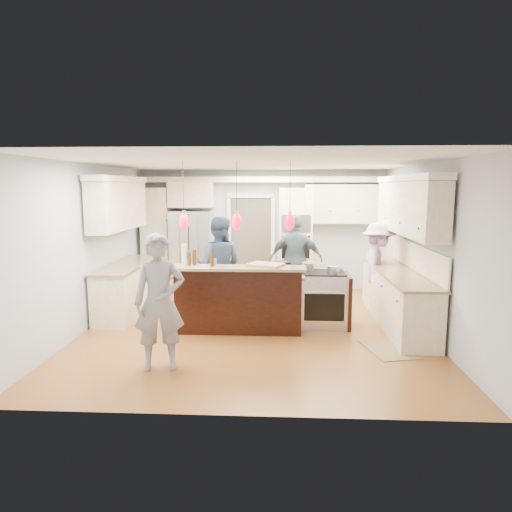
{
  "coord_description": "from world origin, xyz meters",
  "views": [
    {
      "loc": [
        0.4,
        -7.36,
        2.33
      ],
      "look_at": [
        0.0,
        0.35,
        1.15
      ],
      "focal_mm": 32.0,
      "sensor_mm": 36.0,
      "label": 1
    }
  ],
  "objects": [
    {
      "name": "person_far_right",
      "position": [
        0.73,
        1.6,
        0.89
      ],
      "size": [
        1.08,
        0.53,
        1.79
      ],
      "primitive_type": "imported",
      "rotation": [
        0.0,
        0.0,
        3.05
      ],
      "color": "#42585D",
      "rests_on": "ground"
    },
    {
      "name": "beer_bottle_b",
      "position": [
        -0.63,
        -0.56,
        1.23
      ],
      "size": [
        0.07,
        0.07,
        0.22
      ],
      "primitive_type": "cylinder",
      "rotation": [
        0.0,
        0.0,
        0.38
      ],
      "color": "#42260B",
      "rests_on": "kitchen_island"
    },
    {
      "name": "pot_small",
      "position": [
        1.3,
        0.17,
        0.97
      ],
      "size": [
        0.2,
        0.2,
        0.1
      ],
      "primitive_type": "cylinder",
      "color": "#B7B7BC",
      "rests_on": "island_range"
    },
    {
      "name": "ground_plane",
      "position": [
        0.0,
        0.0,
        0.0
      ],
      "size": [
        6.0,
        6.0,
        0.0
      ],
      "primitive_type": "plane",
      "color": "#9E652B",
      "rests_on": "ground"
    },
    {
      "name": "right_counter_run",
      "position": [
        2.44,
        0.3,
        1.06
      ],
      "size": [
        0.64,
        3.1,
        2.51
      ],
      "color": "#FCF1CC",
      "rests_on": "ground"
    },
    {
      "name": "person_range_side",
      "position": [
        2.25,
        1.13,
        0.84
      ],
      "size": [
        0.86,
        1.21,
        1.69
      ],
      "primitive_type": "imported",
      "rotation": [
        0.0,
        0.0,
        1.33
      ],
      "color": "#BE96CA",
      "rests_on": "ground"
    },
    {
      "name": "oven_column",
      "position": [
        0.75,
        2.67,
        1.15
      ],
      "size": [
        0.72,
        0.69,
        2.3
      ],
      "color": "#FCF1CC",
      "rests_on": "ground"
    },
    {
      "name": "pendant_lights",
      "position": [
        -0.25,
        -0.51,
        1.8
      ],
      "size": [
        1.75,
        0.15,
        1.03
      ],
      "color": "black",
      "rests_on": "ground"
    },
    {
      "name": "back_upper_cabinets",
      "position": [
        -0.75,
        2.76,
        1.67
      ],
      "size": [
        5.3,
        0.61,
        2.54
      ],
      "color": "#FCF1CC",
      "rests_on": "ground"
    },
    {
      "name": "refrigerator",
      "position": [
        -1.55,
        2.64,
        0.9
      ],
      "size": [
        0.9,
        0.7,
        1.8
      ],
      "primitive_type": "cube",
      "color": "#B7B7BC",
      "rests_on": "ground"
    },
    {
      "name": "beer_bottle_c",
      "position": [
        -0.92,
        -0.44,
        1.24
      ],
      "size": [
        0.07,
        0.07,
        0.24
      ],
      "primitive_type": "cylinder",
      "rotation": [
        0.0,
        0.0,
        -0.15
      ],
      "color": "#42260B",
      "rests_on": "kitchen_island"
    },
    {
      "name": "floor_rug",
      "position": [
        1.99,
        -0.97,
        0.01
      ],
      "size": [
        0.78,
        0.99,
        0.01
      ],
      "primitive_type": "cube",
      "rotation": [
        0.0,
        0.0,
        0.23
      ],
      "color": "#8E794D",
      "rests_on": "ground"
    },
    {
      "name": "person_bar_end",
      "position": [
        -1.12,
        -1.8,
        0.88
      ],
      "size": [
        0.72,
        0.55,
        1.75
      ],
      "primitive_type": "imported",
      "rotation": [
        0.0,
        0.0,
        0.22
      ],
      "color": "slate",
      "rests_on": "ground"
    },
    {
      "name": "person_far_left",
      "position": [
        -0.71,
        0.85,
        0.9
      ],
      "size": [
        0.95,
        0.78,
        1.8
      ],
      "primitive_type": "imported",
      "rotation": [
        0.0,
        0.0,
        3.03
      ],
      "color": "#2D4057",
      "rests_on": "ground"
    },
    {
      "name": "kitchen_island",
      "position": [
        -0.25,
        0.07,
        0.49
      ],
      "size": [
        2.1,
        1.46,
        1.12
      ],
      "color": "black",
      "rests_on": "ground"
    },
    {
      "name": "pot_large",
      "position": [
        0.89,
        0.34,
        0.98
      ],
      "size": [
        0.21,
        0.21,
        0.12
      ],
      "primitive_type": "cylinder",
      "color": "#B7B7BC",
      "rests_on": "island_range"
    },
    {
      "name": "room_shell",
      "position": [
        0.0,
        0.0,
        1.82
      ],
      "size": [
        5.54,
        6.04,
        2.72
      ],
      "color": "#B2BCC6",
      "rests_on": "ground"
    },
    {
      "name": "cutting_board",
      "position": [
        0.19,
        -0.47,
        1.14
      ],
      "size": [
        0.6,
        0.53,
        0.04
      ],
      "primitive_type": "cube",
      "rotation": [
        0.0,
        0.0,
        -0.43
      ],
      "color": "tan",
      "rests_on": "kitchen_island"
    },
    {
      "name": "beer_bottle_a",
      "position": [
        -0.99,
        -0.48,
        1.23
      ],
      "size": [
        0.07,
        0.07,
        0.21
      ],
      "primitive_type": "cylinder",
      "rotation": [
        0.0,
        0.0,
        0.42
      ],
      "color": "#42260B",
      "rests_on": "kitchen_island"
    },
    {
      "name": "water_bottle",
      "position": [
        -1.07,
        -0.48,
        1.29
      ],
      "size": [
        0.08,
        0.08,
        0.33
      ],
      "primitive_type": "cylinder",
      "rotation": [
        0.0,
        0.0,
        -0.09
      ],
      "color": "silver",
      "rests_on": "kitchen_island"
    },
    {
      "name": "drink_can",
      "position": [
        -0.59,
        -0.49,
        1.18
      ],
      "size": [
        0.07,
        0.07,
        0.12
      ],
      "primitive_type": "cylinder",
      "rotation": [
        0.0,
        0.0,
        -0.14
      ],
      "color": "#B7B7BC",
      "rests_on": "kitchen_island"
    },
    {
      "name": "left_cabinets",
      "position": [
        -2.44,
        0.8,
        1.06
      ],
      "size": [
        0.64,
        2.3,
        2.51
      ],
      "color": "#FCF1CC",
      "rests_on": "ground"
    },
    {
      "name": "island_range",
      "position": [
        1.16,
        0.15,
        0.46
      ],
      "size": [
        0.82,
        0.71,
        0.92
      ],
      "color": "#B7B7BC",
      "rests_on": "ground"
    }
  ]
}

